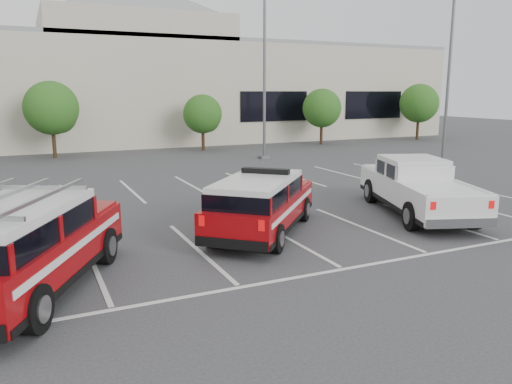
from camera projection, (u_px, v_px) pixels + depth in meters
ground at (287, 238)px, 14.47m from camera, size 120.00×120.00×0.00m
stall_markings at (229, 206)px, 18.47m from camera, size 23.00×15.00×0.01m
convention_building at (110, 85)px, 41.95m from camera, size 60.00×16.99×13.20m
tree_mid_left at (53, 110)px, 31.45m from camera, size 3.37×3.37×4.85m
tree_mid_right at (204, 115)px, 35.68m from camera, size 2.77×2.77×3.99m
tree_right at (323, 109)px, 39.75m from camera, size 3.07×3.07×4.42m
tree_far_right at (419, 105)px, 43.82m from camera, size 3.37×3.37×4.85m
light_pole_mid at (264, 75)px, 30.56m from camera, size 0.90×0.60×10.24m
light_pole_right at (449, 74)px, 28.94m from camera, size 0.90×0.60×10.24m
fire_chief_suv at (261, 208)px, 14.80m from camera, size 5.10×5.34×1.91m
white_pickup at (417, 192)px, 17.22m from camera, size 4.13×6.57×1.91m
ladder_suv at (24, 253)px, 10.33m from camera, size 4.60×6.08×2.24m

